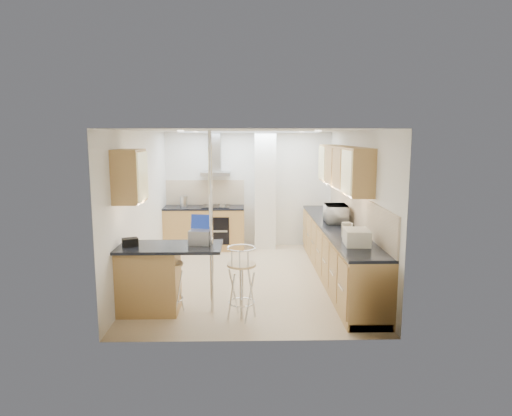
{
  "coord_description": "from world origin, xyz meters",
  "views": [
    {
      "loc": [
        -0.05,
        -7.52,
        2.43
      ],
      "look_at": [
        0.11,
        0.2,
        1.19
      ],
      "focal_mm": 32.0,
      "sensor_mm": 36.0,
      "label": 1
    }
  ],
  "objects_px": {
    "laptop": "(200,237)",
    "bread_bin": "(357,237)",
    "bar_stool_end": "(241,283)",
    "microwave": "(336,214)",
    "bar_stool_near": "(170,281)"
  },
  "relations": [
    {
      "from": "microwave",
      "to": "bread_bin",
      "type": "bearing_deg",
      "value": 179.5
    },
    {
      "from": "bar_stool_end",
      "to": "bread_bin",
      "type": "height_order",
      "value": "bread_bin"
    },
    {
      "from": "laptop",
      "to": "bread_bin",
      "type": "relative_size",
      "value": 0.69
    },
    {
      "from": "laptop",
      "to": "bar_stool_near",
      "type": "xyz_separation_m",
      "value": [
        -0.4,
        -0.16,
        -0.57
      ]
    },
    {
      "from": "laptop",
      "to": "bread_bin",
      "type": "xyz_separation_m",
      "value": [
        2.16,
        -0.01,
        -0.01
      ]
    },
    {
      "from": "laptop",
      "to": "microwave",
      "type": "bearing_deg",
      "value": 47.3
    },
    {
      "from": "laptop",
      "to": "bar_stool_end",
      "type": "distance_m",
      "value": 0.85
    },
    {
      "from": "bread_bin",
      "to": "bar_stool_end",
      "type": "bearing_deg",
      "value": -164.67
    },
    {
      "from": "bread_bin",
      "to": "bar_stool_near",
      "type": "bearing_deg",
      "value": -172.72
    },
    {
      "from": "bar_stool_near",
      "to": "bar_stool_end",
      "type": "bearing_deg",
      "value": -12.23
    },
    {
      "from": "bar_stool_near",
      "to": "bar_stool_end",
      "type": "xyz_separation_m",
      "value": [
        0.97,
        -0.17,
        0.02
      ]
    },
    {
      "from": "bar_stool_near",
      "to": "bread_bin",
      "type": "relative_size",
      "value": 2.25
    },
    {
      "from": "microwave",
      "to": "bar_stool_near",
      "type": "height_order",
      "value": "microwave"
    },
    {
      "from": "bar_stool_end",
      "to": "microwave",
      "type": "bearing_deg",
      "value": -32.88
    },
    {
      "from": "bread_bin",
      "to": "laptop",
      "type": "bearing_deg",
      "value": -176.37
    }
  ]
}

